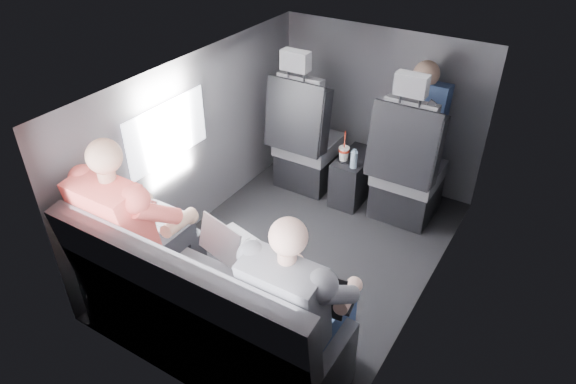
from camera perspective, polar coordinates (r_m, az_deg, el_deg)
The scene contains 20 objects.
floor at distance 3.82m, azimuth 1.41°, elevation -6.89°, with size 2.60×2.60×0.00m, color black.
ceiling at distance 3.12m, azimuth 1.76°, elevation 12.35°, with size 2.60×2.60×0.00m, color #B2B2AD.
panel_left at distance 3.89m, azimuth -10.02°, elevation 5.39°, with size 0.02×2.60×1.35m, color #56565B.
panel_right at distance 3.15m, azimuth 15.87°, elevation -2.83°, with size 0.02×2.60×1.35m, color #56565B.
panel_front at distance 4.47m, azimuth 10.11°, elevation 9.23°, with size 1.80×0.02×1.35m, color #56565B.
panel_back at distance 2.61m, azimuth -13.24°, elevation -11.19°, with size 1.80×0.02×1.35m, color #56565B.
side_window at distance 3.58m, azimuth -13.21°, elevation 6.50°, with size 0.02×0.75×0.42m, color white.
seatbelt at distance 3.74m, azimuth 12.85°, elevation 6.04°, with size 0.05×0.01×0.65m, color black.
front_seat_left at distance 4.38m, azimuth 1.97°, elevation 5.25°, with size 0.52×0.58×1.26m.
front_seat_right at distance 4.08m, azimuth 13.00°, elevation 1.98°, with size 0.52×0.58×1.26m.
center_console at distance 4.34m, azimuth 7.33°, elevation 1.63°, with size 0.24×0.48×0.41m.
rear_bench at distance 2.99m, azimuth -9.17°, elevation -13.57°, with size 1.60×0.57×0.92m.
soda_cup at distance 4.14m, azimuth 6.22°, elevation 4.28°, with size 0.09×0.09×0.27m.
water_bottle at distance 4.06m, azimuth 7.33°, elevation 3.64°, with size 0.06×0.06×0.16m.
laptop_white at distance 3.25m, azimuth -15.23°, elevation -2.39°, with size 0.34×0.31×0.25m.
laptop_silver at distance 2.94m, azimuth -6.46°, elevation -5.55°, with size 0.36×0.35×0.23m.
laptop_black at distance 2.64m, azimuth 3.74°, elevation -10.99°, with size 0.35×0.33×0.23m.
passenger_rear_left at distance 3.13m, azimuth -16.56°, elevation -3.88°, with size 0.53×0.65×1.27m.
passenger_rear_right at distance 2.58m, azimuth 1.26°, elevation -12.39°, with size 0.49×0.61×1.20m.
passenger_front_right at distance 4.14m, azimuth 14.39°, elevation 7.81°, with size 0.39×0.39×0.78m.
Camera 1 is at (1.44, -2.53, 2.48)m, focal length 32.00 mm.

